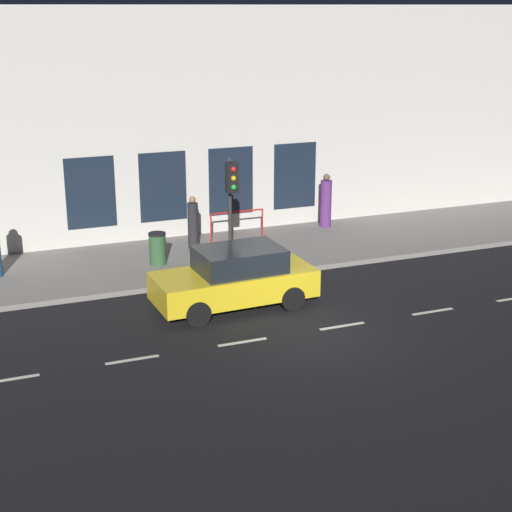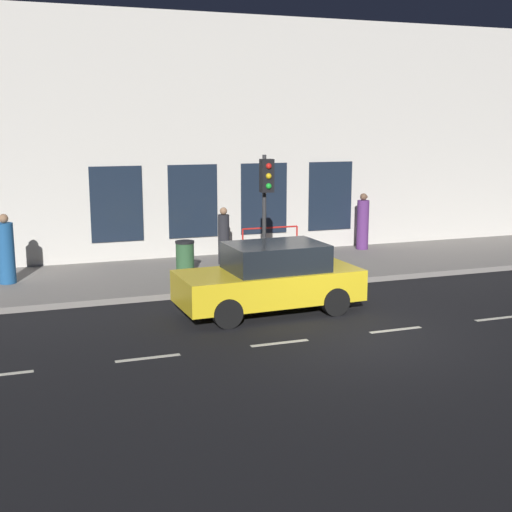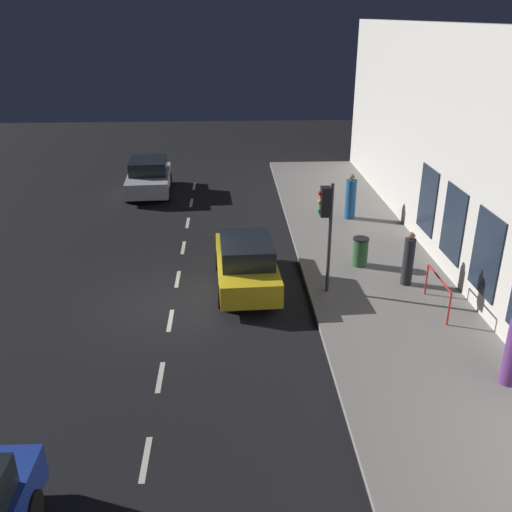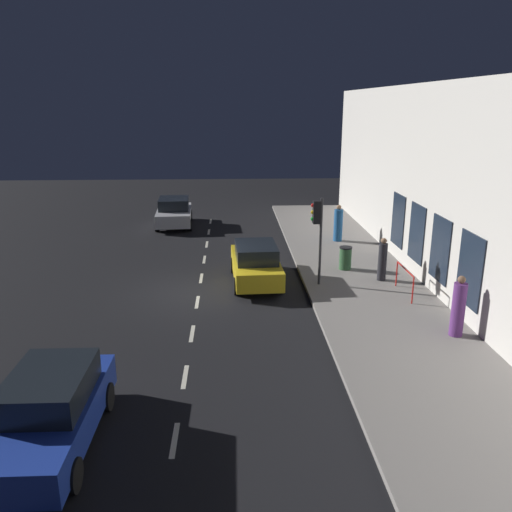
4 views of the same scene
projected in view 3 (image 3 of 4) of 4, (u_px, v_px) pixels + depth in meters
The scene contains 11 objects.
ground_plane at pixel (173, 303), 16.19m from camera, with size 60.00×60.00×0.00m, color black.
sidewalk at pixel (386, 296), 16.46m from camera, with size 4.50×32.00×0.15m.
building_facade at pixel (491, 174), 15.12m from camera, with size 0.65×32.00×7.49m.
lane_centre_line at pixel (170, 320), 15.28m from camera, with size 0.12×27.20×0.01m.
traffic_light at pixel (326, 213), 15.61m from camera, with size 0.45×0.32×3.30m.
parked_car_1 at pixel (149, 177), 25.83m from camera, with size 2.15×4.13×1.58m.
parked_car_2 at pixel (246, 263), 16.88m from camera, with size 1.97×4.20×1.58m.
pedestrian_1 at pixel (408, 260), 16.72m from camera, with size 0.35×0.35×1.68m.
pedestrian_2 at pixel (351, 198), 22.20m from camera, with size 0.57×0.57×1.82m.
trash_bin at pixel (360, 252), 18.11m from camera, with size 0.52×0.52×0.95m.
red_railing at pixel (438, 286), 15.31m from camera, with size 0.05×1.83×0.97m.
Camera 3 is at (1.67, -14.40, 7.73)m, focal length 39.09 mm.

